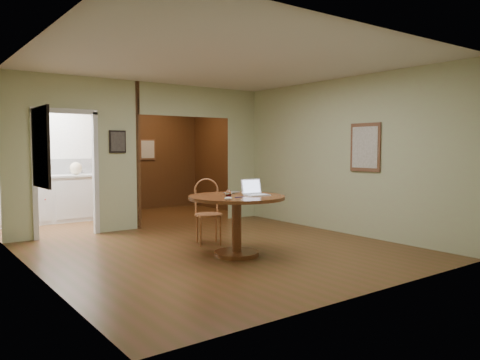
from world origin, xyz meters
TOP-DOWN VIEW (x-y plane):
  - floor at (0.00, 0.00)m, footprint 5.00×5.00m
  - room_shell at (-0.47, 3.10)m, footprint 5.20×7.50m
  - dining_table at (-0.02, -0.32)m, footprint 1.33×1.33m
  - chair at (0.10, 0.62)m, footprint 0.55×0.55m
  - open_laptop at (0.22, -0.41)m, footprint 0.33×0.29m
  - closed_laptop at (0.11, -0.07)m, footprint 0.35×0.30m
  - mouse at (-0.42, -0.69)m, footprint 0.11×0.08m
  - wine_glass at (-0.20, -0.39)m, footprint 0.09×0.09m
  - pen at (-0.12, -0.52)m, footprint 0.15×0.02m
  - kitchen_cabinet at (-1.35, 4.20)m, footprint 2.06×0.60m
  - grocery_bag at (-0.82, 4.20)m, footprint 0.32×0.30m

SIDE VIEW (x-z plane):
  - floor at x=0.00m, z-range 0.00..0.00m
  - kitchen_cabinet at x=-1.35m, z-range 0.00..0.94m
  - chair at x=0.10m, z-range 0.06..1.07m
  - dining_table at x=-0.02m, z-range 0.20..1.03m
  - pen at x=-0.12m, z-range 0.83..0.84m
  - closed_laptop at x=0.11m, z-range 0.83..0.86m
  - mouse at x=-0.42m, z-range 0.83..0.88m
  - wine_glass at x=-0.20m, z-range 0.83..0.93m
  - open_laptop at x=0.22m, z-range 0.78..1.01m
  - grocery_bag at x=-0.82m, z-range 0.94..1.20m
  - room_shell at x=-0.47m, z-range -1.21..3.79m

